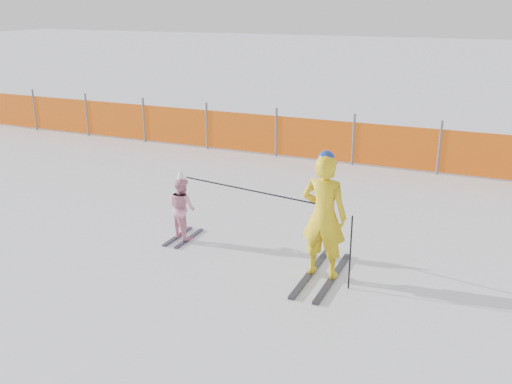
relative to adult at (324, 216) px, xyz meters
The scene contains 5 objects.
ground 1.54m from the adult, behind, with size 120.00×120.00×0.00m, color white.
adult is the anchor object (origin of this frame).
child 2.62m from the adult, behind, with size 0.62×0.87×1.22m.
ski_poles 0.74m from the adult, behind, with size 2.90×0.62×1.10m.
safety_fence 7.44m from the adult, 125.69° to the left, with size 17.72×0.06×1.25m.
Camera 1 is at (3.33, -7.12, 3.78)m, focal length 40.00 mm.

